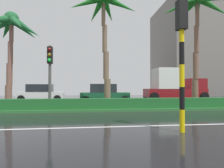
{
  "coord_description": "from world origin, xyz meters",
  "views": [
    {
      "loc": [
        4.86,
        -4.79,
        1.42
      ],
      "look_at": [
        6.76,
        10.69,
        1.69
      ],
      "focal_mm": 30.56,
      "sensor_mm": 36.0,
      "label": 1
    }
  ],
  "objects_px": {
    "palm_tree_centre_left": "(11,30)",
    "traffic_signal_foreground": "(181,40)",
    "car_in_traffic_second": "(41,93)",
    "box_truck_lead": "(174,86)",
    "traffic_signal_median_right": "(50,65)",
    "car_in_traffic_third": "(104,94)",
    "palm_tree_centre": "(104,12)",
    "palm_tree_centre_right": "(197,11)"
  },
  "relations": [
    {
      "from": "palm_tree_centre_left",
      "to": "traffic_signal_foreground",
      "type": "distance_m",
      "value": 10.81
    },
    {
      "from": "car_in_traffic_second",
      "to": "box_truck_lead",
      "type": "bearing_deg",
      "value": 0.44
    },
    {
      "from": "box_truck_lead",
      "to": "traffic_signal_foreground",
      "type": "bearing_deg",
      "value": -114.14
    },
    {
      "from": "traffic_signal_median_right",
      "to": "traffic_signal_foreground",
      "type": "relative_size",
      "value": 0.85
    },
    {
      "from": "car_in_traffic_third",
      "to": "palm_tree_centre",
      "type": "bearing_deg",
      "value": -95.0
    },
    {
      "from": "car_in_traffic_third",
      "to": "car_in_traffic_second",
      "type": "bearing_deg",
      "value": 157.37
    },
    {
      "from": "traffic_signal_median_right",
      "to": "car_in_traffic_third",
      "type": "bearing_deg",
      "value": 58.95
    },
    {
      "from": "car_in_traffic_second",
      "to": "box_truck_lead",
      "type": "xyz_separation_m",
      "value": [
        13.87,
        0.11,
        0.72
      ]
    },
    {
      "from": "palm_tree_centre_left",
      "to": "palm_tree_centre_right",
      "type": "distance_m",
      "value": 12.45
    },
    {
      "from": "car_in_traffic_second",
      "to": "palm_tree_centre_left",
      "type": "bearing_deg",
      "value": -92.27
    },
    {
      "from": "palm_tree_centre",
      "to": "palm_tree_centre_right",
      "type": "distance_m",
      "value": 6.42
    },
    {
      "from": "car_in_traffic_third",
      "to": "palm_tree_centre_left",
      "type": "bearing_deg",
      "value": -146.05
    },
    {
      "from": "traffic_signal_median_right",
      "to": "car_in_traffic_second",
      "type": "distance_m",
      "value": 8.99
    },
    {
      "from": "palm_tree_centre_right",
      "to": "car_in_traffic_second",
      "type": "bearing_deg",
      "value": 148.48
    },
    {
      "from": "palm_tree_centre",
      "to": "palm_tree_centre_right",
      "type": "height_order",
      "value": "palm_tree_centre_right"
    },
    {
      "from": "palm_tree_centre_right",
      "to": "car_in_traffic_second",
      "type": "relative_size",
      "value": 1.84
    },
    {
      "from": "palm_tree_centre",
      "to": "car_in_traffic_second",
      "type": "bearing_deg",
      "value": 129.85
    },
    {
      "from": "traffic_signal_median_right",
      "to": "box_truck_lead",
      "type": "bearing_deg",
      "value": 36.9
    },
    {
      "from": "palm_tree_centre",
      "to": "palm_tree_centre_right",
      "type": "xyz_separation_m",
      "value": [
        6.39,
        -0.6,
        0.13
      ]
    },
    {
      "from": "box_truck_lead",
      "to": "car_in_traffic_third",
      "type": "bearing_deg",
      "value": -161.45
    },
    {
      "from": "palm_tree_centre_left",
      "to": "traffic_signal_foreground",
      "type": "height_order",
      "value": "palm_tree_centre_left"
    },
    {
      "from": "palm_tree_centre_left",
      "to": "traffic_signal_median_right",
      "type": "bearing_deg",
      "value": -31.37
    },
    {
      "from": "palm_tree_centre_right",
      "to": "box_truck_lead",
      "type": "bearing_deg",
      "value": 76.48
    },
    {
      "from": "traffic_signal_median_right",
      "to": "car_in_traffic_third",
      "type": "relative_size",
      "value": 0.85
    },
    {
      "from": "palm_tree_centre_left",
      "to": "traffic_signal_median_right",
      "type": "xyz_separation_m",
      "value": [
        2.75,
        -1.68,
        -2.4
      ]
    },
    {
      "from": "palm_tree_centre_left",
      "to": "palm_tree_centre",
      "type": "xyz_separation_m",
      "value": [
        5.94,
        -0.02,
        1.47
      ]
    },
    {
      "from": "traffic_signal_median_right",
      "to": "traffic_signal_foreground",
      "type": "bearing_deg",
      "value": -46.45
    },
    {
      "from": "car_in_traffic_second",
      "to": "car_in_traffic_third",
      "type": "bearing_deg",
      "value": -22.63
    },
    {
      "from": "palm_tree_centre",
      "to": "traffic_signal_median_right",
      "type": "bearing_deg",
      "value": -152.66
    },
    {
      "from": "palm_tree_centre_left",
      "to": "car_in_traffic_second",
      "type": "xyz_separation_m",
      "value": [
        0.27,
        6.77,
        -4.24
      ]
    },
    {
      "from": "traffic_signal_median_right",
      "to": "car_in_traffic_third",
      "type": "height_order",
      "value": "traffic_signal_median_right"
    },
    {
      "from": "traffic_signal_foreground",
      "to": "traffic_signal_median_right",
      "type": "bearing_deg",
      "value": -46.45
    },
    {
      "from": "palm_tree_centre_left",
      "to": "traffic_signal_foreground",
      "type": "relative_size",
      "value": 1.43
    },
    {
      "from": "palm_tree_centre_left",
      "to": "box_truck_lead",
      "type": "height_order",
      "value": "palm_tree_centre_left"
    },
    {
      "from": "palm_tree_centre_left",
      "to": "car_in_traffic_third",
      "type": "height_order",
      "value": "palm_tree_centre_left"
    },
    {
      "from": "palm_tree_centre_right",
      "to": "traffic_signal_foreground",
      "type": "relative_size",
      "value": 1.85
    },
    {
      "from": "palm_tree_centre",
      "to": "palm_tree_centre_left",
      "type": "bearing_deg",
      "value": 179.77
    },
    {
      "from": "palm_tree_centre_left",
      "to": "box_truck_lead",
      "type": "relative_size",
      "value": 0.96
    },
    {
      "from": "car_in_traffic_third",
      "to": "box_truck_lead",
      "type": "xyz_separation_m",
      "value": [
        7.82,
        2.63,
        0.72
      ]
    },
    {
      "from": "palm_tree_centre_left",
      "to": "traffic_signal_median_right",
      "type": "relative_size",
      "value": 1.68
    },
    {
      "from": "palm_tree_centre_left",
      "to": "box_truck_lead",
      "type": "bearing_deg",
      "value": 25.94
    },
    {
      "from": "palm_tree_centre_right",
      "to": "traffic_signal_foreground",
      "type": "bearing_deg",
      "value": -124.61
    }
  ]
}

